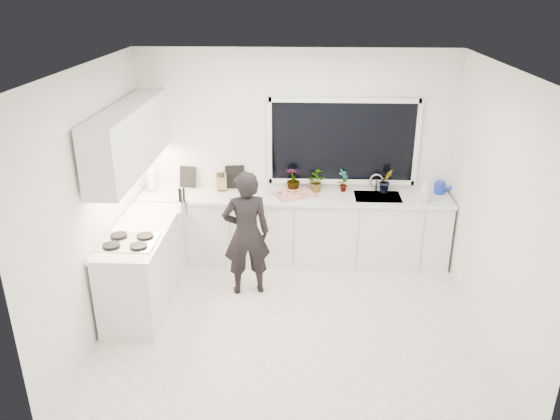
{
  "coord_description": "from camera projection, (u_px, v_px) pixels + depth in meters",
  "views": [
    {
      "loc": [
        0.11,
        -5.01,
        3.41
      ],
      "look_at": [
        -0.14,
        0.4,
        1.15
      ],
      "focal_mm": 35.0,
      "sensor_mm": 36.0,
      "label": 1
    }
  ],
  "objects": [
    {
      "name": "upper_cabinets",
      "position": [
        130.0,
        138.0,
        5.94
      ],
      "size": [
        0.34,
        2.1,
        0.7
      ],
      "primitive_type": "cube",
      "color": "white",
      "rests_on": "wall_left"
    },
    {
      "name": "wall_back",
      "position": [
        295.0,
        155.0,
        7.04
      ],
      "size": [
        4.0,
        0.02,
        2.7
      ],
      "primitive_type": "cube",
      "color": "white",
      "rests_on": "ground"
    },
    {
      "name": "herb_plants",
      "position": [
        328.0,
        181.0,
        6.99
      ],
      "size": [
        1.39,
        0.31,
        0.31
      ],
      "color": "#26662D",
      "rests_on": "countertop_back"
    },
    {
      "name": "paper_towel_roll",
      "position": [
        152.0,
        181.0,
        7.04
      ],
      "size": [
        0.14,
        0.14,
        0.26
      ],
      "primitive_type": "cylinder",
      "rotation": [
        0.0,
        0.0,
        -0.36
      ],
      "color": "white",
      "rests_on": "countertop_back"
    },
    {
      "name": "wall_right",
      "position": [
        497.0,
        211.0,
        5.33
      ],
      "size": [
        0.02,
        3.5,
        2.7
      ],
      "primitive_type": "cube",
      "color": "white",
      "rests_on": "ground"
    },
    {
      "name": "picture_frame_small",
      "position": [
        235.0,
        177.0,
        7.11
      ],
      "size": [
        0.25,
        0.05,
        0.3
      ],
      "primitive_type": "cube",
      "rotation": [
        0.0,
        0.0,
        0.13
      ],
      "color": "black",
      "rests_on": "countertop_back"
    },
    {
      "name": "base_cabinets_left",
      "position": [
        144.0,
        267.0,
        6.16
      ],
      "size": [
        0.58,
        1.6,
        0.88
      ],
      "primitive_type": "cube",
      "color": "white",
      "rests_on": "floor"
    },
    {
      "name": "countertop_back",
      "position": [
        294.0,
        197.0,
        6.92
      ],
      "size": [
        3.94,
        0.62,
        0.04
      ],
      "primitive_type": "cube",
      "color": "silver",
      "rests_on": "base_cabinets_back"
    },
    {
      "name": "utensil_crock",
      "position": [
        183.0,
        207.0,
        6.34
      ],
      "size": [
        0.17,
        0.17,
        0.16
      ],
      "primitive_type": "cylinder",
      "rotation": [
        0.0,
        0.0,
        0.34
      ],
      "color": "silver",
      "rests_on": "countertop_left"
    },
    {
      "name": "pizza_tray",
      "position": [
        295.0,
        195.0,
        6.88
      ],
      "size": [
        0.62,
        0.55,
        0.03
      ],
      "primitive_type": "cube",
      "rotation": [
        0.0,
        0.0,
        0.42
      ],
      "color": "silver",
      "rests_on": "countertop_back"
    },
    {
      "name": "countertop_left",
      "position": [
        140.0,
        230.0,
        5.98
      ],
      "size": [
        0.62,
        1.6,
        0.04
      ],
      "primitive_type": "cube",
      "color": "silver",
      "rests_on": "base_cabinets_left"
    },
    {
      "name": "soap_bottles",
      "position": [
        425.0,
        191.0,
        6.66
      ],
      "size": [
        0.14,
        0.13,
        0.32
      ],
      "color": "#D8BF66",
      "rests_on": "countertop_back"
    },
    {
      "name": "person",
      "position": [
        246.0,
        234.0,
        6.25
      ],
      "size": [
        0.61,
        0.47,
        1.51
      ],
      "primitive_type": "imported",
      "rotation": [
        0.0,
        0.0,
        3.36
      ],
      "color": "black",
      "rests_on": "floor"
    },
    {
      "name": "watering_can",
      "position": [
        439.0,
        188.0,
        6.96
      ],
      "size": [
        0.17,
        0.17,
        0.13
      ],
      "primitive_type": "cylinder",
      "rotation": [
        0.0,
        0.0,
        -0.24
      ],
      "color": "#142EBE",
      "rests_on": "countertop_back"
    },
    {
      "name": "pizza",
      "position": [
        295.0,
        194.0,
        6.88
      ],
      "size": [
        0.56,
        0.49,
        0.01
      ],
      "primitive_type": "cube",
      "rotation": [
        0.0,
        0.0,
        0.42
      ],
      "color": "#B73718",
      "rests_on": "pizza_tray"
    },
    {
      "name": "picture_frame_large",
      "position": [
        188.0,
        177.0,
        7.14
      ],
      "size": [
        0.22,
        0.07,
        0.28
      ],
      "primitive_type": "cube",
      "rotation": [
        0.0,
        0.0,
        -0.22
      ],
      "color": "black",
      "rests_on": "countertop_back"
    },
    {
      "name": "floor",
      "position": [
        291.0,
        322.0,
        5.94
      ],
      "size": [
        4.0,
        3.5,
        0.02
      ],
      "primitive_type": "cube",
      "color": "beige",
      "rests_on": "ground"
    },
    {
      "name": "sink",
      "position": [
        377.0,
        200.0,
        6.89
      ],
      "size": [
        0.58,
        0.42,
        0.14
      ],
      "primitive_type": "cube",
      "color": "silver",
      "rests_on": "countertop_back"
    },
    {
      "name": "wall_left",
      "position": [
        93.0,
        204.0,
        5.5
      ],
      "size": [
        0.02,
        3.5,
        2.7
      ],
      "primitive_type": "cube",
      "color": "white",
      "rests_on": "ground"
    },
    {
      "name": "base_cabinets_back",
      "position": [
        294.0,
        230.0,
        7.1
      ],
      "size": [
        3.92,
        0.58,
        0.88
      ],
      "primitive_type": "cube",
      "color": "white",
      "rests_on": "floor"
    },
    {
      "name": "window",
      "position": [
        343.0,
        142.0,
        6.9
      ],
      "size": [
        1.8,
        0.02,
        1.0
      ],
      "primitive_type": "cube",
      "color": "black",
      "rests_on": "wall_back"
    },
    {
      "name": "stovetop",
      "position": [
        128.0,
        241.0,
        5.65
      ],
      "size": [
        0.56,
        0.48,
        0.03
      ],
      "primitive_type": "cube",
      "color": "black",
      "rests_on": "countertop_left"
    },
    {
      "name": "ceiling",
      "position": [
        293.0,
        67.0,
        4.89
      ],
      "size": [
        4.0,
        3.5,
        0.02
      ],
      "primitive_type": "cube",
      "color": "white",
      "rests_on": "wall_back"
    },
    {
      "name": "faucet",
      "position": [
        376.0,
        183.0,
        7.01
      ],
      "size": [
        0.03,
        0.03,
        0.22
      ],
      "primitive_type": "cylinder",
      "color": "silver",
      "rests_on": "countertop_back"
    },
    {
      "name": "knife_block",
      "position": [
        221.0,
        182.0,
        7.04
      ],
      "size": [
        0.14,
        0.12,
        0.22
      ],
      "primitive_type": "cube",
      "rotation": [
        0.0,
        0.0,
        0.16
      ],
      "color": "#946145",
      "rests_on": "countertop_back"
    }
  ]
}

